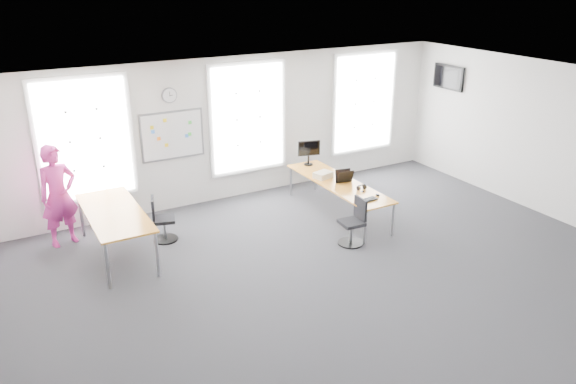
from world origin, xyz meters
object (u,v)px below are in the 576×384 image
chair_left (161,222)px  headphones (361,187)px  desk_left (114,215)px  person (59,196)px  monitor (309,151)px  chair_right (354,224)px  desk_right (338,184)px  keyboard (367,200)px

chair_left → headphones: size_ratio=4.69×
desk_left → person: bearing=128.2°
person → monitor: 5.04m
monitor → chair_right: bearing=-86.9°
desk_left → desk_right: bearing=-5.2°
desk_right → chair_left: chair_left is taller
desk_left → keyboard: 4.44m
desk_left → chair_left: chair_left is taller
chair_right → headphones: chair_right is taller
chair_left → monitor: bearing=-63.5°
desk_left → keyboard: size_ratio=5.31×
chair_right → person: 5.22m
chair_right → headphones: 0.99m
person → keyboard: size_ratio=4.37×
desk_left → headphones: 4.53m
desk_left → chair_right: size_ratio=2.60×
headphones → monitor: bearing=107.2°
chair_left → person: bearing=80.6°
desk_right → chair_right: chair_right is taller
desk_left → keyboard: (4.20, -1.45, -0.05)m
chair_left → monitor: (3.48, 0.62, 0.64)m
chair_right → desk_left: bearing=-109.0°
desk_right → headphones: 0.59m
desk_left → person: size_ratio=1.21×
desk_right → person: size_ratio=1.53×
chair_right → monitor: bearing=172.0°
desk_left → headphones: (4.43, -0.95, -0.01)m
chair_right → person: (-4.52, 2.55, 0.54)m
desk_left → chair_left: size_ratio=2.64×
chair_right → headphones: bearing=140.8°
keyboard → desk_right: bearing=76.4°
chair_left → person: size_ratio=0.46×
person → headphones: bearing=-35.8°
chair_right → monitor: (0.52, 2.42, 0.63)m
headphones → monitor: 1.77m
chair_right → keyboard: chair_right is taller
chair_left → keyboard: 3.75m
keyboard → headphones: bearing=55.8°
chair_right → monitor: monitor is taller
desk_left → monitor: bearing=10.4°
chair_left → keyboard: bearing=-99.4°
monitor → desk_left: bearing=-154.4°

